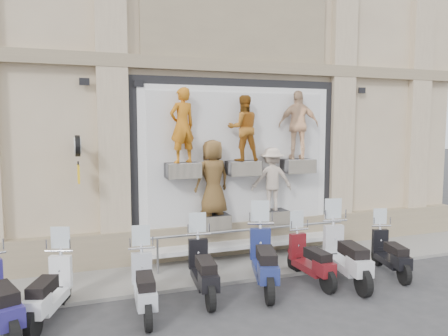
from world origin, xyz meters
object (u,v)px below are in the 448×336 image
(guard_rail, at_px, (252,247))
(clock_sign_bracket, at_px, (78,153))
(scooter_d, at_px, (203,258))
(scooter_g, at_px, (346,244))
(scooter_e, at_px, (264,248))
(scooter_f, at_px, (311,249))
(scooter_h, at_px, (391,244))
(scooter_b, at_px, (49,278))
(scooter_c, at_px, (144,274))

(guard_rail, xyz_separation_m, clock_sign_bracket, (-3.90, 0.47, 2.34))
(guard_rail, bearing_deg, scooter_d, -140.40)
(guard_rail, distance_m, scooter_g, 2.28)
(clock_sign_bracket, relative_size, scooter_e, 0.48)
(scooter_f, distance_m, scooter_g, 0.77)
(scooter_e, bearing_deg, scooter_h, 14.10)
(scooter_b, relative_size, scooter_g, 0.88)
(scooter_d, relative_size, scooter_h, 1.11)
(scooter_f, bearing_deg, scooter_h, -6.95)
(scooter_d, distance_m, scooter_f, 2.41)
(guard_rail, distance_m, scooter_e, 1.55)
(scooter_c, distance_m, scooter_f, 3.66)
(scooter_b, height_order, scooter_d, scooter_d)
(scooter_c, xyz_separation_m, scooter_f, (3.64, 0.34, -0.02))
(scooter_h, bearing_deg, scooter_b, -166.81)
(scooter_e, xyz_separation_m, scooter_h, (3.07, -0.19, -0.16))
(scooter_e, height_order, scooter_g, scooter_e)
(scooter_b, bearing_deg, scooter_h, 18.30)
(clock_sign_bracket, distance_m, scooter_c, 3.21)
(clock_sign_bracket, relative_size, scooter_g, 0.48)
(scooter_d, bearing_deg, scooter_b, -171.01)
(scooter_e, relative_size, scooter_g, 1.01)
(scooter_b, height_order, scooter_c, scooter_b)
(scooter_g, height_order, scooter_h, scooter_g)
(guard_rail, distance_m, scooter_b, 4.75)
(scooter_d, relative_size, scooter_g, 0.91)
(scooter_f, xyz_separation_m, scooter_g, (0.70, -0.28, 0.13))
(clock_sign_bracket, xyz_separation_m, scooter_d, (2.23, -1.85, -2.02))
(scooter_e, bearing_deg, scooter_f, 17.77)
(scooter_c, bearing_deg, scooter_e, 12.77)
(clock_sign_bracket, xyz_separation_m, scooter_h, (6.60, -2.11, -2.09))
(scooter_d, bearing_deg, scooter_g, 0.46)
(scooter_f, height_order, scooter_h, scooter_f)
(scooter_e, height_order, scooter_h, scooter_e)
(scooter_d, relative_size, scooter_e, 0.90)
(guard_rail, height_order, scooter_c, scooter_c)
(scooter_d, xyz_separation_m, scooter_e, (1.30, -0.06, 0.09))
(guard_rail, distance_m, scooter_f, 1.64)
(scooter_f, bearing_deg, guard_rail, 115.69)
(scooter_g, bearing_deg, clock_sign_bracket, 167.31)
(guard_rail, relative_size, scooter_h, 2.90)
(scooter_h, bearing_deg, guard_rail, 163.08)
(guard_rail, height_order, scooter_d, scooter_d)
(scooter_h, bearing_deg, clock_sign_bracket, 176.65)
(clock_sign_bracket, distance_m, scooter_h, 7.24)
(scooter_d, xyz_separation_m, scooter_f, (2.40, -0.06, -0.05))
(scooter_g, distance_m, scooter_h, 1.27)
(clock_sign_bracket, distance_m, scooter_f, 5.42)
(scooter_d, bearing_deg, scooter_e, 3.91)
(guard_rail, bearing_deg, scooter_h, -31.28)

